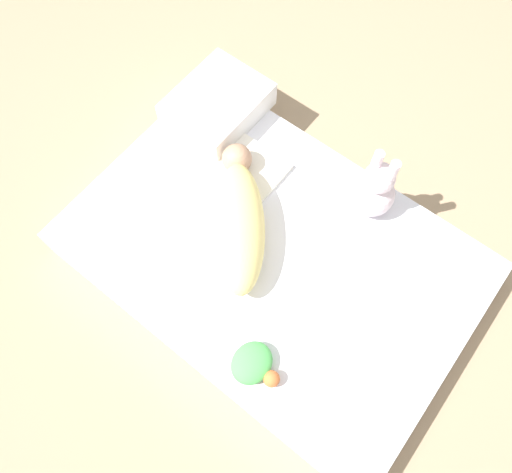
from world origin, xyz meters
The scene contains 7 objects.
ground_plane centered at (0.00, 0.00, 0.00)m, with size 12.00×12.00×0.00m, color #9E8466.
bed_mattress centered at (0.00, 0.00, 0.06)m, with size 1.32×0.90×0.13m.
burp_cloth centered at (-0.25, 0.19, 0.14)m, with size 0.23×0.21×0.02m.
swaddled_baby centered at (-0.13, -0.01, 0.20)m, with size 0.44×0.49×0.14m.
pillow centered at (-0.50, 0.32, 0.18)m, with size 0.28×0.35×0.11m.
bunny_plush centered at (0.16, 0.34, 0.24)m, with size 0.15×0.15×0.30m.
turtle_plush centered at (0.19, -0.34, 0.16)m, with size 0.16×0.14×0.06m.
Camera 1 is at (0.34, -0.53, 1.67)m, focal length 35.00 mm.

